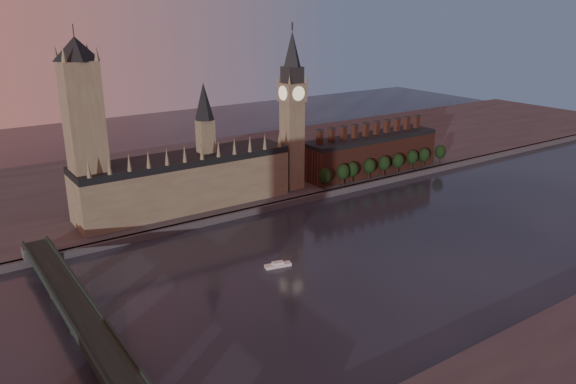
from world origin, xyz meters
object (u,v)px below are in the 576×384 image
at_px(victoria_tower, 85,128).
at_px(river_boat, 278,265).
at_px(big_ben, 292,110).
at_px(westminster_bridge, 94,337).

distance_m(victoria_tower, river_boat, 125.71).
height_order(big_ben, westminster_bridge, big_ben).
relative_size(westminster_bridge, river_boat, 14.79).
bearing_deg(big_ben, river_boat, -128.28).
xyz_separation_m(big_ben, river_boat, (-70.43, -89.24, -55.83)).
bearing_deg(westminster_bridge, big_ben, 34.33).
distance_m(big_ben, river_boat, 126.66).
xyz_separation_m(big_ben, westminster_bridge, (-165.00, -112.70, -49.39)).
height_order(westminster_bridge, river_boat, westminster_bridge).
height_order(victoria_tower, big_ben, victoria_tower).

